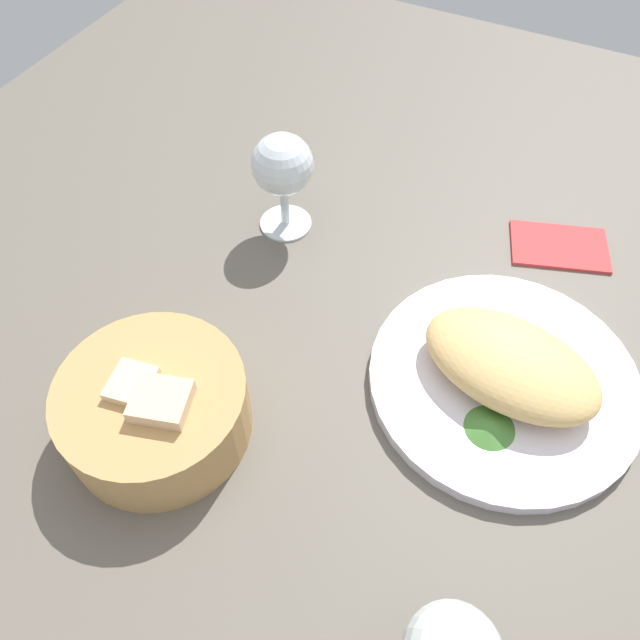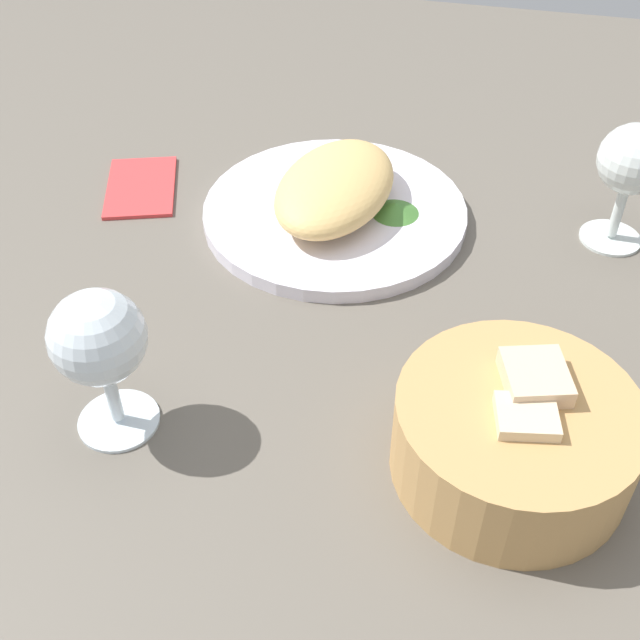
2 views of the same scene
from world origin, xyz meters
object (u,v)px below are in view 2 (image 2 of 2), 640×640
at_px(wine_glass_near, 99,344).
at_px(plate, 335,212).
at_px(bread_basket, 514,435).
at_px(wine_glass_far, 632,166).
at_px(folded_napkin, 141,185).

bearing_deg(wine_glass_near, plate, 160.84).
bearing_deg(bread_basket, wine_glass_near, -85.05).
bearing_deg(plate, bread_basket, 34.45).
height_order(bread_basket, wine_glass_far, wine_glass_far).
xyz_separation_m(bread_basket, wine_glass_far, (-0.30, 0.08, 0.05)).
height_order(wine_glass_near, wine_glass_far, wine_glass_near).
distance_m(plate, folded_napkin, 0.21).
distance_m(plate, wine_glass_far, 0.28).
height_order(plate, wine_glass_near, wine_glass_near).
height_order(bread_basket, folded_napkin, bread_basket).
distance_m(wine_glass_near, wine_glass_far, 0.49).
distance_m(bread_basket, folded_napkin, 0.48).
height_order(bread_basket, wine_glass_near, wine_glass_near).
xyz_separation_m(bread_basket, folded_napkin, (-0.28, -0.40, -0.03)).
bearing_deg(bread_basket, wine_glass_far, 164.64).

